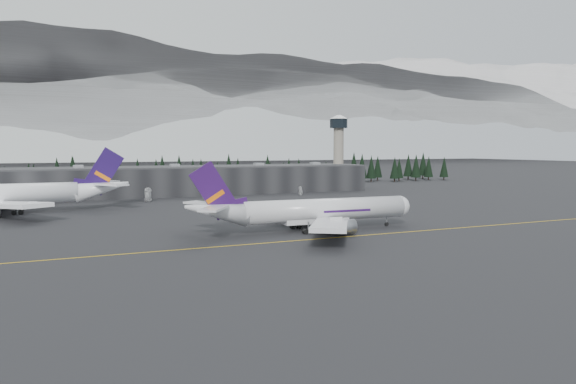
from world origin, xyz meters
name	(u,v)px	position (x,y,z in m)	size (l,w,h in m)	color
ground	(322,237)	(0.00, 0.00, 0.00)	(1400.00, 1400.00, 0.00)	black
taxiline	(326,238)	(0.00, -2.00, 0.01)	(400.00, 0.40, 0.02)	gold
terminal	(197,180)	(0.00, 125.00, 6.30)	(160.00, 30.00, 12.60)	black
control_tower	(339,143)	(75.00, 128.00, 23.41)	(10.00, 10.00, 37.70)	gray
treeline	(180,174)	(0.00, 162.00, 7.50)	(360.00, 20.00, 15.00)	black
mountain_ridge	(96,158)	(0.00, 1000.00, 0.00)	(4400.00, 900.00, 420.00)	white
jet_main	(307,211)	(0.46, 9.35, 5.03)	(60.68, 55.94, 17.83)	silver
jet_parked	(12,195)	(-70.69, 78.59, 5.96)	(71.89, 66.28, 21.13)	white
gse_vehicle_a	(148,200)	(-26.00, 96.66, 0.77)	(2.55, 5.52, 1.53)	silver
gse_vehicle_b	(301,194)	(39.94, 98.41, 0.67)	(1.58, 3.93, 1.34)	silver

